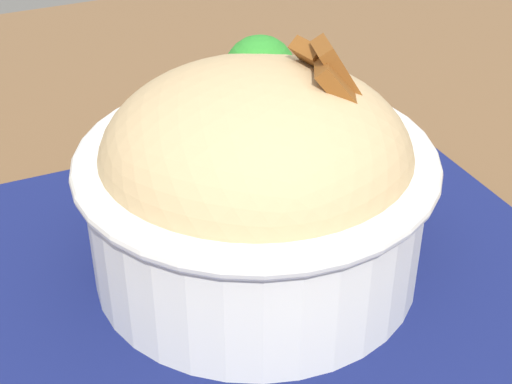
{
  "coord_description": "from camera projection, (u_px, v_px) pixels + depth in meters",
  "views": [
    {
      "loc": [
        0.27,
        -0.17,
        1.02
      ],
      "look_at": [
        -0.05,
        -0.02,
        0.8
      ],
      "focal_mm": 54.54,
      "sensor_mm": 36.0,
      "label": 1
    }
  ],
  "objects": [
    {
      "name": "placemat",
      "position": [
        282.0,
        324.0,
        0.4
      ],
      "size": [
        0.39,
        0.36,
        0.0
      ],
      "primitive_type": "cube",
      "rotation": [
        0.0,
        0.0,
        -0.01
      ],
      "color": "#11194C",
      "rests_on": "table"
    },
    {
      "name": "bowl",
      "position": [
        256.0,
        180.0,
        0.41
      ],
      "size": [
        0.23,
        0.23,
        0.13
      ],
      "color": "silver",
      "rests_on": "placemat"
    }
  ]
}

